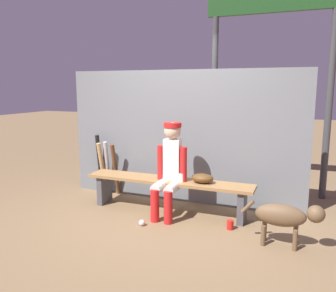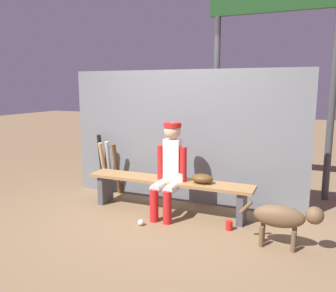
{
  "view_description": "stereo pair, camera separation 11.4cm",
  "coord_description": "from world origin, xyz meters",
  "px_view_note": "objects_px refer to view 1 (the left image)",
  "views": [
    {
      "loc": [
        1.64,
        -4.13,
        1.67
      ],
      "look_at": [
        0.0,
        0.0,
        0.9
      ],
      "focal_mm": 36.84,
      "sensor_mm": 36.0,
      "label": 1
    },
    {
      "loc": [
        1.75,
        -4.09,
        1.67
      ],
      "look_at": [
        0.0,
        0.0,
        0.9
      ],
      "focal_mm": 36.84,
      "sensor_mm": 36.0,
      "label": 2
    }
  ],
  "objects_px": {
    "bat_aluminum_black": "(100,164)",
    "baseball_glove": "(203,178)",
    "bat_aluminum_silver": "(107,168)",
    "player_seated": "(169,166)",
    "bat_wood_dark": "(116,169)",
    "cup_on_ground": "(230,225)",
    "cup_on_bench": "(182,177)",
    "bat_wood_tan": "(103,169)",
    "baseball": "(142,223)",
    "scoreboard": "(277,23)",
    "dugout_bench": "(168,187)",
    "dog": "(286,216)"
  },
  "relations": [
    {
      "from": "dugout_bench",
      "to": "bat_wood_dark",
      "type": "relative_size",
      "value": 2.73
    },
    {
      "from": "player_seated",
      "to": "bat_wood_dark",
      "type": "height_order",
      "value": "player_seated"
    },
    {
      "from": "bat_wood_tan",
      "to": "dog",
      "type": "relative_size",
      "value": 0.99
    },
    {
      "from": "scoreboard",
      "to": "cup_on_bench",
      "type": "bearing_deg",
      "value": -124.1
    },
    {
      "from": "cup_on_bench",
      "to": "baseball",
      "type": "bearing_deg",
      "value": -121.57
    },
    {
      "from": "bat_wood_dark",
      "to": "cup_on_ground",
      "type": "distance_m",
      "value": 2.05
    },
    {
      "from": "bat_aluminum_black",
      "to": "baseball",
      "type": "distance_m",
      "value": 1.61
    },
    {
      "from": "baseball_glove",
      "to": "bat_wood_tan",
      "type": "height_order",
      "value": "bat_wood_tan"
    },
    {
      "from": "bat_wood_dark",
      "to": "cup_on_bench",
      "type": "relative_size",
      "value": 7.6
    },
    {
      "from": "dugout_bench",
      "to": "bat_aluminum_silver",
      "type": "distance_m",
      "value": 1.22
    },
    {
      "from": "dog",
      "to": "baseball_glove",
      "type": "bearing_deg",
      "value": 154.41
    },
    {
      "from": "bat_wood_tan",
      "to": "bat_aluminum_black",
      "type": "relative_size",
      "value": 0.89
    },
    {
      "from": "player_seated",
      "to": "cup_on_ground",
      "type": "relative_size",
      "value": 11.06
    },
    {
      "from": "scoreboard",
      "to": "dog",
      "type": "relative_size",
      "value": 4.4
    },
    {
      "from": "bat_aluminum_black",
      "to": "player_seated",
      "type": "bearing_deg",
      "value": -20.47
    },
    {
      "from": "player_seated",
      "to": "cup_on_ground",
      "type": "bearing_deg",
      "value": -11.29
    },
    {
      "from": "baseball_glove",
      "to": "bat_aluminum_black",
      "type": "height_order",
      "value": "bat_aluminum_black"
    },
    {
      "from": "baseball",
      "to": "bat_aluminum_silver",
      "type": "bearing_deg",
      "value": 138.21
    },
    {
      "from": "cup_on_bench",
      "to": "player_seated",
      "type": "bearing_deg",
      "value": -152.88
    },
    {
      "from": "dugout_bench",
      "to": "bat_wood_dark",
      "type": "height_order",
      "value": "bat_wood_dark"
    },
    {
      "from": "cup_on_ground",
      "to": "scoreboard",
      "type": "bearing_deg",
      "value": 80.8
    },
    {
      "from": "bat_aluminum_black",
      "to": "scoreboard",
      "type": "bearing_deg",
      "value": 21.43
    },
    {
      "from": "scoreboard",
      "to": "dugout_bench",
      "type": "bearing_deg",
      "value": -130.12
    },
    {
      "from": "player_seated",
      "to": "bat_wood_tan",
      "type": "relative_size",
      "value": 1.46
    },
    {
      "from": "bat_aluminum_silver",
      "to": "player_seated",
      "type": "bearing_deg",
      "value": -21.1
    },
    {
      "from": "dog",
      "to": "dugout_bench",
      "type": "bearing_deg",
      "value": 161.76
    },
    {
      "from": "cup_on_ground",
      "to": "cup_on_bench",
      "type": "relative_size",
      "value": 1.0
    },
    {
      "from": "dugout_bench",
      "to": "bat_wood_tan",
      "type": "relative_size",
      "value": 2.74
    },
    {
      "from": "baseball",
      "to": "scoreboard",
      "type": "xyz_separation_m",
      "value": [
        1.29,
        1.96,
        2.56
      ]
    },
    {
      "from": "cup_on_bench",
      "to": "scoreboard",
      "type": "distance_m",
      "value": 2.71
    },
    {
      "from": "baseball_glove",
      "to": "scoreboard",
      "type": "bearing_deg",
      "value": 63.42
    },
    {
      "from": "baseball_glove",
      "to": "bat_aluminum_black",
      "type": "relative_size",
      "value": 0.3
    },
    {
      "from": "baseball_glove",
      "to": "bat_aluminum_silver",
      "type": "xyz_separation_m",
      "value": [
        -1.63,
        0.36,
        -0.09
      ]
    },
    {
      "from": "dog",
      "to": "bat_aluminum_silver",
      "type": "bearing_deg",
      "value": 162.09
    },
    {
      "from": "bat_aluminum_silver",
      "to": "cup_on_ground",
      "type": "bearing_deg",
      "value": -17.22
    },
    {
      "from": "dugout_bench",
      "to": "scoreboard",
      "type": "bearing_deg",
      "value": 49.88
    },
    {
      "from": "bat_aluminum_black",
      "to": "baseball_glove",
      "type": "bearing_deg",
      "value": -12.86
    },
    {
      "from": "baseball",
      "to": "bat_wood_tan",
      "type": "bearing_deg",
      "value": 141.32
    },
    {
      "from": "bat_wood_dark",
      "to": "cup_on_ground",
      "type": "height_order",
      "value": "bat_wood_dark"
    },
    {
      "from": "baseball_glove",
      "to": "dog",
      "type": "relative_size",
      "value": 0.33
    },
    {
      "from": "bat_aluminum_silver",
      "to": "cup_on_bench",
      "type": "relative_size",
      "value": 7.67
    },
    {
      "from": "cup_on_ground",
      "to": "scoreboard",
      "type": "relative_size",
      "value": 0.03
    },
    {
      "from": "player_seated",
      "to": "bat_aluminum_silver",
      "type": "distance_m",
      "value": 1.33
    },
    {
      "from": "baseball_glove",
      "to": "cup_on_ground",
      "type": "xyz_separation_m",
      "value": [
        0.43,
        -0.27,
        -0.46
      ]
    },
    {
      "from": "player_seated",
      "to": "scoreboard",
      "type": "bearing_deg",
      "value": 53.49
    },
    {
      "from": "bat_aluminum_black",
      "to": "dog",
      "type": "bearing_deg",
      "value": -17.78
    },
    {
      "from": "cup_on_ground",
      "to": "bat_aluminum_silver",
      "type": "bearing_deg",
      "value": 162.78
    },
    {
      "from": "bat_aluminum_black",
      "to": "scoreboard",
      "type": "relative_size",
      "value": 0.25
    },
    {
      "from": "bat_aluminum_black",
      "to": "dugout_bench",
      "type": "bearing_deg",
      "value": -17.24
    },
    {
      "from": "bat_wood_tan",
      "to": "baseball",
      "type": "height_order",
      "value": "bat_wood_tan"
    }
  ]
}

